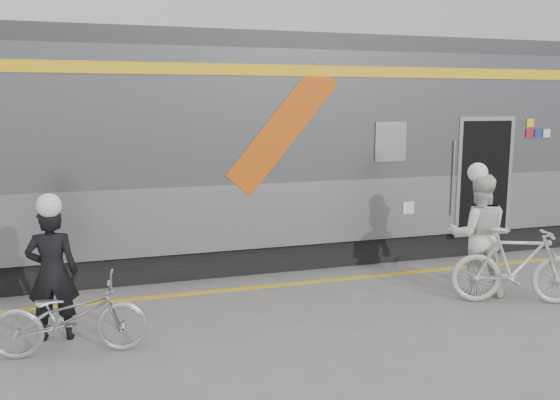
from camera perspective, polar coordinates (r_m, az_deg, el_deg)
name	(u,v)px	position (r m, az deg, el deg)	size (l,w,h in m)	color
ground	(348,332)	(7.90, 6.60, -12.47)	(90.00, 90.00, 0.00)	slate
train	(346,147)	(11.93, 6.33, 5.08)	(24.00, 3.17, 4.10)	black
safety_strip	(294,284)	(9.79, 1.39, -8.05)	(24.00, 0.12, 0.01)	yellow
man	(52,273)	(7.88, -21.07, -6.60)	(0.62, 0.41, 1.70)	black
bicycle_left	(70,316)	(7.46, -19.57, -10.49)	(0.62, 1.78, 0.93)	#ACAEB4
woman	(478,235)	(9.55, 18.51, -3.19)	(0.91, 0.71, 1.87)	silver
bicycle_right	(517,266)	(9.40, 21.86, -5.90)	(0.53, 1.89, 1.14)	#B8B7B4
helmet_man	(47,194)	(7.68, -21.50, 0.57)	(0.29, 0.29, 0.29)	white
helmet_woman	(482,164)	(9.38, 18.86, 3.30)	(0.30, 0.30, 0.30)	white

